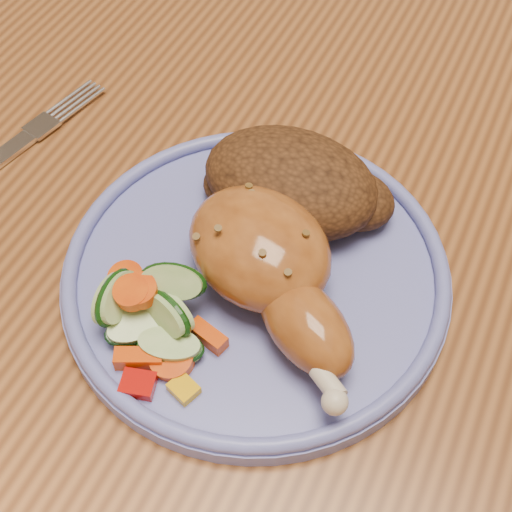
% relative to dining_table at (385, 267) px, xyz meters
% --- Properties ---
extents(dining_table, '(0.90, 1.40, 0.75)m').
position_rel_dining_table_xyz_m(dining_table, '(0.00, 0.00, 0.00)').
color(dining_table, brown).
rests_on(dining_table, ground).
extents(chair_far, '(0.42, 0.42, 0.91)m').
position_rel_dining_table_xyz_m(chair_far, '(0.00, 0.63, -0.17)').
color(chair_far, '#4C2D16').
rests_on(chair_far, ground).
extents(plate, '(0.25, 0.25, 0.01)m').
position_rel_dining_table_xyz_m(plate, '(-0.06, -0.11, 0.09)').
color(plate, '#6369BC').
rests_on(plate, dining_table).
extents(plate_rim, '(0.25, 0.25, 0.01)m').
position_rel_dining_table_xyz_m(plate_rim, '(-0.06, -0.11, 0.10)').
color(plate_rim, '#6369BC').
rests_on(plate_rim, plate).
extents(chicken_leg, '(0.15, 0.14, 0.05)m').
position_rel_dining_table_xyz_m(chicken_leg, '(-0.05, -0.12, 0.12)').
color(chicken_leg, '#A35922').
rests_on(chicken_leg, plate).
extents(rice_pilaf, '(0.13, 0.09, 0.05)m').
position_rel_dining_table_xyz_m(rice_pilaf, '(-0.06, -0.05, 0.12)').
color(rice_pilaf, '#492812').
rests_on(rice_pilaf, plate).
extents(vegetable_pile, '(0.09, 0.09, 0.05)m').
position_rel_dining_table_xyz_m(vegetable_pile, '(-0.10, -0.17, 0.11)').
color(vegetable_pile, '#A50A05').
rests_on(vegetable_pile, plate).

